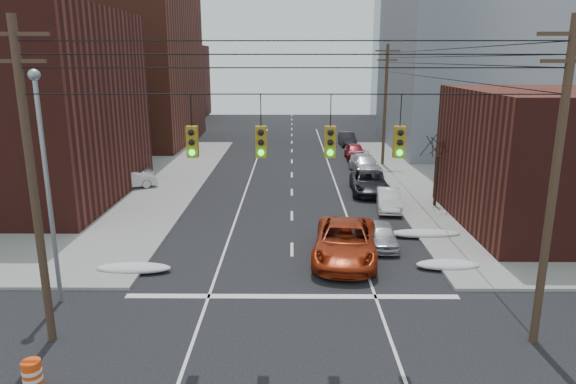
{
  "coord_description": "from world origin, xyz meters",
  "views": [
    {
      "loc": [
        -0.03,
        -13.24,
        9.64
      ],
      "look_at": [
        -0.21,
        12.45,
        3.0
      ],
      "focal_mm": 32.0,
      "sensor_mm": 36.0,
      "label": 1
    }
  ],
  "objects_px": {
    "parked_car_d": "(365,164)",
    "parked_car_e": "(355,151)",
    "parked_car_a": "(382,235)",
    "construction_barrel": "(32,376)",
    "lot_car_d": "(57,170)",
    "red_pickup": "(345,242)",
    "parked_car_f": "(347,139)",
    "lot_car_c": "(43,178)",
    "lot_car_a": "(129,179)",
    "lot_car_b": "(126,172)",
    "parked_car_c": "(369,183)",
    "parked_car_b": "(389,200)"
  },
  "relations": [
    {
      "from": "parked_car_c",
      "to": "lot_car_c",
      "type": "xyz_separation_m",
      "value": [
        -24.96,
        1.29,
        0.04
      ]
    },
    {
      "from": "red_pickup",
      "to": "lot_car_b",
      "type": "height_order",
      "value": "red_pickup"
    },
    {
      "from": "lot_car_b",
      "to": "construction_barrel",
      "type": "height_order",
      "value": "lot_car_b"
    },
    {
      "from": "parked_car_e",
      "to": "construction_barrel",
      "type": "relative_size",
      "value": 4.49
    },
    {
      "from": "lot_car_a",
      "to": "lot_car_d",
      "type": "xyz_separation_m",
      "value": [
        -6.72,
        2.8,
        0.1
      ]
    },
    {
      "from": "lot_car_d",
      "to": "parked_car_c",
      "type": "bearing_deg",
      "value": -73.51
    },
    {
      "from": "parked_car_c",
      "to": "lot_car_b",
      "type": "bearing_deg",
      "value": 172.46
    },
    {
      "from": "parked_car_a",
      "to": "construction_barrel",
      "type": "xyz_separation_m",
      "value": [
        -12.54,
        -12.41,
        -0.1
      ]
    },
    {
      "from": "parked_car_a",
      "to": "lot_car_b",
      "type": "bearing_deg",
      "value": 142.65
    },
    {
      "from": "parked_car_d",
      "to": "parked_car_e",
      "type": "relative_size",
      "value": 1.18
    },
    {
      "from": "parked_car_c",
      "to": "lot_car_c",
      "type": "relative_size",
      "value": 1.21
    },
    {
      "from": "red_pickup",
      "to": "parked_car_d",
      "type": "bearing_deg",
      "value": 86.51
    },
    {
      "from": "parked_car_a",
      "to": "construction_barrel",
      "type": "bearing_deg",
      "value": -133.5
    },
    {
      "from": "parked_car_c",
      "to": "lot_car_b",
      "type": "distance_m",
      "value": 19.51
    },
    {
      "from": "lot_car_d",
      "to": "construction_barrel",
      "type": "xyz_separation_m",
      "value": [
        11.4,
        -27.33,
        -0.42
      ]
    },
    {
      "from": "parked_car_a",
      "to": "parked_car_c",
      "type": "distance_m",
      "value": 11.36
    },
    {
      "from": "red_pickup",
      "to": "parked_car_c",
      "type": "height_order",
      "value": "red_pickup"
    },
    {
      "from": "parked_car_a",
      "to": "parked_car_c",
      "type": "height_order",
      "value": "parked_car_c"
    },
    {
      "from": "parked_car_b",
      "to": "lot_car_b",
      "type": "xyz_separation_m",
      "value": [
        -19.85,
        7.97,
        0.11
      ]
    },
    {
      "from": "parked_car_a",
      "to": "parked_car_f",
      "type": "relative_size",
      "value": 0.79
    },
    {
      "from": "parked_car_c",
      "to": "lot_car_c",
      "type": "height_order",
      "value": "parked_car_c"
    },
    {
      "from": "construction_barrel",
      "to": "parked_car_d",
      "type": "bearing_deg",
      "value": 65.26
    },
    {
      "from": "parked_car_e",
      "to": "red_pickup",
      "type": "bearing_deg",
      "value": -97.35
    },
    {
      "from": "lot_car_d",
      "to": "lot_car_c",
      "type": "bearing_deg",
      "value": -157.21
    },
    {
      "from": "construction_barrel",
      "to": "lot_car_d",
      "type": "bearing_deg",
      "value": 112.65
    },
    {
      "from": "lot_car_b",
      "to": "parked_car_f",
      "type": "bearing_deg",
      "value": -56.47
    },
    {
      "from": "parked_car_d",
      "to": "red_pickup",
      "type": "bearing_deg",
      "value": -105.85
    },
    {
      "from": "parked_car_a",
      "to": "lot_car_d",
      "type": "relative_size",
      "value": 0.79
    },
    {
      "from": "parked_car_c",
      "to": "parked_car_e",
      "type": "xyz_separation_m",
      "value": [
        0.54,
        13.45,
        -0.02
      ]
    },
    {
      "from": "lot_car_a",
      "to": "lot_car_b",
      "type": "height_order",
      "value": "lot_car_a"
    },
    {
      "from": "parked_car_d",
      "to": "parked_car_e",
      "type": "bearing_deg",
      "value": 85.82
    },
    {
      "from": "lot_car_c",
      "to": "parked_car_e",
      "type": "bearing_deg",
      "value": -63.82
    },
    {
      "from": "parked_car_f",
      "to": "lot_car_a",
      "type": "height_order",
      "value": "lot_car_a"
    },
    {
      "from": "parked_car_b",
      "to": "parked_car_c",
      "type": "relative_size",
      "value": 0.73
    },
    {
      "from": "parked_car_b",
      "to": "parked_car_f",
      "type": "height_order",
      "value": "parked_car_f"
    },
    {
      "from": "red_pickup",
      "to": "lot_car_a",
      "type": "height_order",
      "value": "red_pickup"
    },
    {
      "from": "parked_car_f",
      "to": "parked_car_b",
      "type": "bearing_deg",
      "value": -92.86
    },
    {
      "from": "lot_car_c",
      "to": "parked_car_d",
      "type": "bearing_deg",
      "value": -76.85
    },
    {
      "from": "lot_car_b",
      "to": "construction_barrel",
      "type": "distance_m",
      "value": 27.85
    },
    {
      "from": "parked_car_a",
      "to": "construction_barrel",
      "type": "distance_m",
      "value": 17.64
    },
    {
      "from": "parked_car_e",
      "to": "parked_car_c",
      "type": "bearing_deg",
      "value": -91.85
    },
    {
      "from": "parked_car_f",
      "to": "lot_car_c",
      "type": "height_order",
      "value": "parked_car_f"
    },
    {
      "from": "red_pickup",
      "to": "parked_car_f",
      "type": "height_order",
      "value": "red_pickup"
    },
    {
      "from": "lot_car_b",
      "to": "parked_car_b",
      "type": "bearing_deg",
      "value": -121.02
    },
    {
      "from": "red_pickup",
      "to": "parked_car_d",
      "type": "height_order",
      "value": "red_pickup"
    },
    {
      "from": "parked_car_a",
      "to": "lot_car_c",
      "type": "xyz_separation_m",
      "value": [
        -24.02,
        12.62,
        0.21
      ]
    },
    {
      "from": "parked_car_a",
      "to": "lot_car_b",
      "type": "xyz_separation_m",
      "value": [
        -18.25,
        14.85,
        0.18
      ]
    },
    {
      "from": "red_pickup",
      "to": "parked_car_b",
      "type": "distance_m",
      "value": 9.46
    },
    {
      "from": "parked_car_f",
      "to": "lot_car_c",
      "type": "relative_size",
      "value": 0.98
    },
    {
      "from": "parked_car_f",
      "to": "lot_car_a",
      "type": "distance_m",
      "value": 28.22
    }
  ]
}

